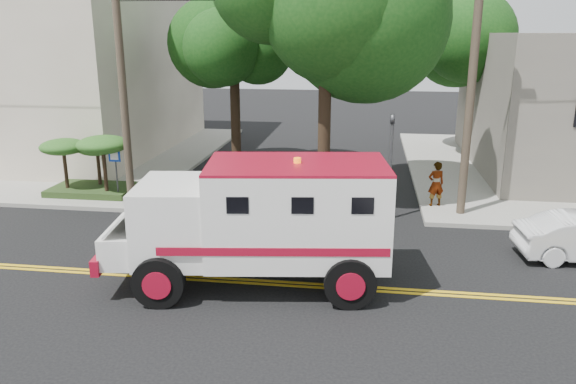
# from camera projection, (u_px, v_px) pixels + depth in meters

# --- Properties ---
(ground) EXTENTS (100.00, 100.00, 0.00)m
(ground) POSITION_uv_depth(u_px,v_px,m) (244.00, 281.00, 14.45)
(ground) COLOR black
(ground) RESTS_ON ground
(sidewalk_nw) EXTENTS (17.00, 17.00, 0.15)m
(sidewalk_nw) POSITION_uv_depth(u_px,v_px,m) (46.00, 154.00, 29.12)
(sidewalk_nw) COLOR gray
(sidewalk_nw) RESTS_ON ground
(building_left) EXTENTS (16.00, 14.00, 10.00)m
(building_left) POSITION_uv_depth(u_px,v_px,m) (15.00, 53.00, 29.43)
(building_left) COLOR #B2A492
(building_left) RESTS_ON sidewalk_nw
(utility_pole_left) EXTENTS (0.28, 0.28, 9.00)m
(utility_pole_left) POSITION_uv_depth(u_px,v_px,m) (122.00, 82.00, 19.69)
(utility_pole_left) COLOR #382D23
(utility_pole_left) RESTS_ON ground
(utility_pole_right) EXTENTS (0.28, 0.28, 9.00)m
(utility_pole_right) POSITION_uv_depth(u_px,v_px,m) (471.00, 86.00, 18.25)
(utility_pole_right) COLOR #382D23
(utility_pole_right) RESTS_ON ground
(tree_left) EXTENTS (4.48, 4.20, 7.70)m
(tree_left) POSITION_uv_depth(u_px,v_px,m) (240.00, 43.00, 24.46)
(tree_left) COLOR black
(tree_left) RESTS_ON ground
(tree_right) EXTENTS (4.80, 4.50, 8.20)m
(tree_right) POSITION_uv_depth(u_px,v_px,m) (496.00, 34.00, 26.57)
(tree_right) COLOR black
(tree_right) RESTS_ON ground
(traffic_signal) EXTENTS (0.15, 0.18, 3.60)m
(traffic_signal) POSITION_uv_depth(u_px,v_px,m) (391.00, 156.00, 18.64)
(traffic_signal) COLOR #3F3F42
(traffic_signal) RESTS_ON ground
(accessibility_sign) EXTENTS (0.45, 0.10, 2.02)m
(accessibility_sign) POSITION_uv_depth(u_px,v_px,m) (116.00, 167.00, 20.79)
(accessibility_sign) COLOR #3F3F42
(accessibility_sign) RESTS_ON ground
(palm_planter) EXTENTS (3.52, 2.63, 2.36)m
(palm_planter) POSITION_uv_depth(u_px,v_px,m) (89.00, 156.00, 21.32)
(palm_planter) COLOR #1E3314
(palm_planter) RESTS_ON sidewalk_nw
(armored_truck) EXTENTS (7.23, 3.56, 3.17)m
(armored_truck) POSITION_uv_depth(u_px,v_px,m) (260.00, 217.00, 13.81)
(armored_truck) COLOR silver
(armored_truck) RESTS_ON ground
(pedestrian_a) EXTENTS (0.68, 0.54, 1.63)m
(pedestrian_a) POSITION_uv_depth(u_px,v_px,m) (436.00, 184.00, 20.04)
(pedestrian_a) COLOR gray
(pedestrian_a) RESTS_ON sidewalk_ne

